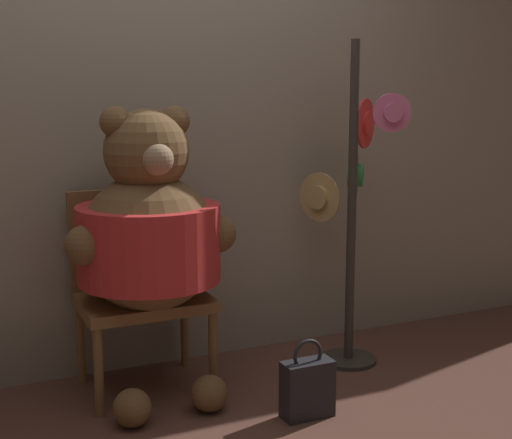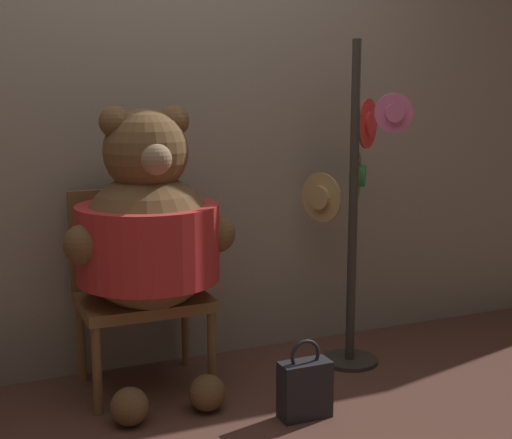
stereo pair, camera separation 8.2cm
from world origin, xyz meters
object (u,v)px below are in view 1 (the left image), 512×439
(hat_display_rack, at_px, (352,205))
(handbag_on_ground, at_px, (307,387))
(chair, at_px, (139,281))
(teddy_bear, at_px, (149,234))

(hat_display_rack, xyz_separation_m, handbag_on_ground, (-0.53, -0.51, -0.66))
(chair, relative_size, teddy_bear, 0.70)
(teddy_bear, distance_m, handbag_on_ground, 0.94)
(chair, height_order, hat_display_rack, hat_display_rack)
(teddy_bear, xyz_separation_m, handbag_on_ground, (0.52, -0.49, -0.61))
(chair, bearing_deg, handbag_on_ground, -50.21)
(teddy_bear, distance_m, hat_display_rack, 1.05)
(chair, height_order, handbag_on_ground, chair)
(chair, height_order, teddy_bear, teddy_bear)
(chair, distance_m, teddy_bear, 0.29)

